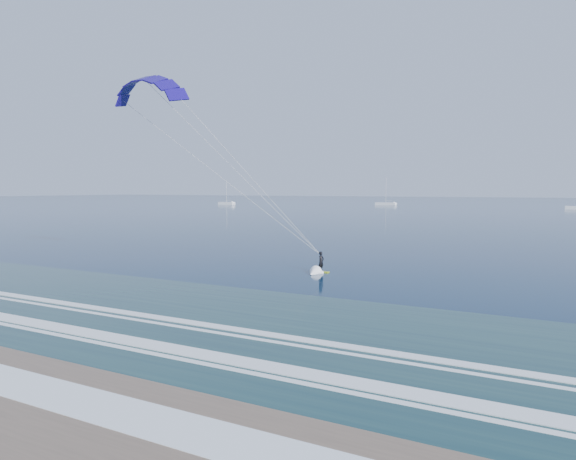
# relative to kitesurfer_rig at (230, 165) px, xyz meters

# --- Properties ---
(kitesurfer_rig) EXTENTS (20.20, 8.13, 18.28)m
(kitesurfer_rig) POSITION_rel_kitesurfer_rig_xyz_m (0.00, 0.00, 0.00)
(kitesurfer_rig) COLOR #A1B815
(kitesurfer_rig) RESTS_ON ground
(sailboat_0) EXTENTS (7.85, 2.40, 10.80)m
(sailboat_0) POSITION_rel_kitesurfer_rig_xyz_m (-107.67, 154.92, -8.62)
(sailboat_0) COLOR white
(sailboat_0) RESTS_ON ground
(sailboat_1) EXTENTS (8.99, 2.40, 12.30)m
(sailboat_1) POSITION_rel_kitesurfer_rig_xyz_m (-41.73, 181.36, -8.61)
(sailboat_1) COLOR white
(sailboat_1) RESTS_ON ground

